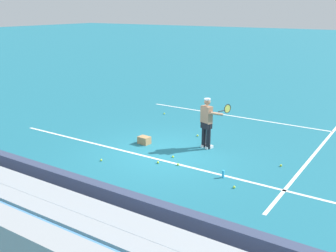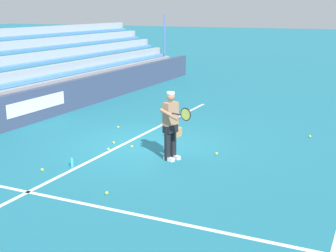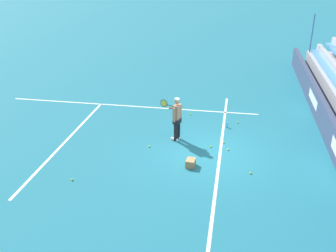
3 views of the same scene
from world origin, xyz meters
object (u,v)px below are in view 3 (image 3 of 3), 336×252
Objects in this scene: tennis_ball_far_left at (228,149)px; water_bottle at (227,125)px; tennis_ball_stray_back at (190,114)px; tennis_ball_on_baseline at (149,146)px; tennis_ball_near_player at (72,180)px; tennis_ball_midcourt at (238,122)px; tennis_ball_toward_net at (211,147)px; tennis_player at (177,118)px; ball_box_cardboard at (191,163)px; tennis_ball_far_right at (251,173)px; tennis_ball_by_box at (223,142)px.

water_bottle is (2.11, 0.14, 0.08)m from tennis_ball_far_left.
tennis_ball_stray_back is 1.00× the size of tennis_ball_on_baseline.
tennis_ball_near_player is 7.69m from tennis_ball_midcourt.
tennis_ball_stray_back is 1.00× the size of tennis_ball_toward_net.
tennis_player is 2.30m from ball_box_cardboard.
water_bottle is (1.53, -1.90, -0.78)m from tennis_player.
tennis_ball_stray_back is at bearing 75.18° from tennis_ball_midcourt.
tennis_ball_far_right is (-2.17, -2.85, -0.86)m from tennis_player.
tennis_ball_near_player and tennis_ball_midcourt have the same top height.
tennis_player reaches higher than tennis_ball_far_right.
tennis_player is 3.25m from tennis_ball_midcourt.
tennis_ball_stray_back is 2.01m from water_bottle.
tennis_ball_midcourt is (2.06, -2.36, -0.86)m from tennis_player.
tennis_ball_far_right is at bearing -152.95° from tennis_ball_far_left.
ball_box_cardboard is 1.65m from tennis_ball_toward_net.
tennis_ball_on_baseline is at bearing 131.79° from tennis_ball_midcourt.
tennis_ball_by_box is 0.30× the size of water_bottle.
ball_box_cardboard is 6.06× the size of tennis_ball_toward_net.
water_bottle is (2.38, -2.81, 0.08)m from tennis_ball_on_baseline.
tennis_ball_far_left is at bearing 173.27° from tennis_ball_midcourt.
tennis_ball_toward_net is (-0.46, -1.39, -0.86)m from tennis_player.
tennis_player is 25.98× the size of tennis_ball_stray_back.
tennis_ball_near_player is 3.37m from tennis_ball_on_baseline.
tennis_ball_far_left is at bearing -106.06° from tennis_player.
tennis_ball_by_box is at bearing 18.46° from tennis_ball_far_left.
tennis_ball_on_baseline is at bearing 99.59° from tennis_ball_toward_net.
tennis_player reaches higher than tennis_ball_toward_net.
tennis_ball_midcourt is (2.65, -0.31, 0.00)m from tennis_ball_far_left.
water_bottle is (5.14, -4.74, 0.08)m from tennis_ball_near_player.
tennis_ball_stray_back and tennis_ball_on_baseline have the same top height.
tennis_ball_midcourt is at bearing 6.66° from tennis_ball_far_right.
tennis_ball_far_right is (-1.70, -1.46, 0.00)m from tennis_ball_toward_net.
tennis_ball_far_right is (1.45, -5.68, 0.00)m from tennis_ball_near_player.
tennis_player is 1.70m from tennis_ball_toward_net.
tennis_player is 25.98× the size of tennis_ball_by_box.
tennis_ball_midcourt and tennis_ball_far_right have the same top height.
tennis_ball_far_left is 1.00× the size of tennis_ball_toward_net.
tennis_ball_midcourt is at bearing -6.73° from tennis_ball_far_left.
tennis_player is at bearing 128.72° from water_bottle.
tennis_player is 2.29m from tennis_ball_far_left.
ball_box_cardboard is at bearing -123.92° from tennis_ball_on_baseline.
tennis_player is 25.98× the size of tennis_ball_far_right.
tennis_ball_stray_back is at bearing 20.57° from tennis_ball_toward_net.
tennis_ball_far_left is at bearing -58.18° from tennis_ball_near_player.
tennis_ball_far_left is 1.00× the size of tennis_ball_on_baseline.
ball_box_cardboard is at bearing 162.95° from water_bottle.
tennis_ball_far_right is (-0.15, -2.03, -0.10)m from ball_box_cardboard.
tennis_player reaches higher than tennis_ball_far_left.
tennis_ball_near_player is 5.27m from tennis_ball_toward_net.
tennis_ball_near_player is 1.00× the size of tennis_ball_on_baseline.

